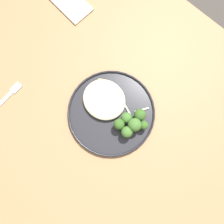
{
  "coord_description": "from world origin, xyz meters",
  "views": [
    {
      "loc": [
        -0.09,
        0.09,
        1.48
      ],
      "look_at": [
        -0.0,
        -0.0,
        0.76
      ],
      "focal_mm": 35.9,
      "sensor_mm": 36.0,
      "label": 1
    }
  ],
  "objects_px": {
    "folded_napkin": "(71,4)",
    "seared_scallop_right_edge": "(97,112)",
    "dinner_plate": "(112,113)",
    "seared_scallop_large_seared": "(116,100)",
    "seared_scallop_center_golden": "(114,95)",
    "broccoli_floret_near_rim": "(127,132)",
    "broccoli_floret_tall_stalk": "(119,124)",
    "broccoli_floret_rear_charred": "(140,115)",
    "seared_scallop_on_noodles": "(103,96)",
    "seared_scallop_tiny_bay": "(105,106)",
    "broccoli_floret_small_sprig": "(127,118)",
    "broccoli_floret_center_pile": "(135,125)",
    "broccoli_floret_front_edge": "(144,125)",
    "dinner_fork": "(2,102)",
    "seared_scallop_rear_pale": "(101,84)"
  },
  "relations": [
    {
      "from": "seared_scallop_tiny_bay",
      "to": "broccoli_floret_small_sprig",
      "type": "height_order",
      "value": "broccoli_floret_small_sprig"
    },
    {
      "from": "seared_scallop_rear_pale",
      "to": "dinner_fork",
      "type": "bearing_deg",
      "value": 52.02
    },
    {
      "from": "seared_scallop_center_golden",
      "to": "folded_napkin",
      "type": "xyz_separation_m",
      "value": [
        0.35,
        -0.15,
        -0.02
      ]
    },
    {
      "from": "dinner_plate",
      "to": "broccoli_floret_near_rim",
      "type": "distance_m",
      "value": 0.09
    },
    {
      "from": "dinner_plate",
      "to": "broccoli_floret_small_sprig",
      "type": "xyz_separation_m",
      "value": [
        -0.05,
        -0.01,
        0.03
      ]
    },
    {
      "from": "broccoli_floret_rear_charred",
      "to": "seared_scallop_on_noodles",
      "type": "bearing_deg",
      "value": 12.91
    },
    {
      "from": "seared_scallop_rear_pale",
      "to": "broccoli_floret_near_rim",
      "type": "distance_m",
      "value": 0.19
    },
    {
      "from": "seared_scallop_rear_pale",
      "to": "broccoli_floret_rear_charred",
      "type": "bearing_deg",
      "value": -179.07
    },
    {
      "from": "seared_scallop_on_noodles",
      "to": "dinner_fork",
      "type": "xyz_separation_m",
      "value": [
        0.24,
        0.24,
        -0.02
      ]
    },
    {
      "from": "dinner_plate",
      "to": "seared_scallop_large_seared",
      "type": "relative_size",
      "value": 10.92
    },
    {
      "from": "seared_scallop_tiny_bay",
      "to": "broccoli_floret_front_edge",
      "type": "bearing_deg",
      "value": -166.4
    },
    {
      "from": "dinner_plate",
      "to": "broccoli_floret_center_pile",
      "type": "distance_m",
      "value": 0.09
    },
    {
      "from": "dinner_plate",
      "to": "seared_scallop_tiny_bay",
      "type": "distance_m",
      "value": 0.03
    },
    {
      "from": "seared_scallop_large_seared",
      "to": "seared_scallop_right_edge",
      "type": "relative_size",
      "value": 0.84
    },
    {
      "from": "dinner_plate",
      "to": "broccoli_floret_rear_charred",
      "type": "height_order",
      "value": "broccoli_floret_rear_charred"
    },
    {
      "from": "broccoli_floret_tall_stalk",
      "to": "broccoli_floret_center_pile",
      "type": "relative_size",
      "value": 0.83
    },
    {
      "from": "seared_scallop_on_noodles",
      "to": "dinner_fork",
      "type": "bearing_deg",
      "value": 44.47
    },
    {
      "from": "broccoli_floret_front_edge",
      "to": "dinner_fork",
      "type": "relative_size",
      "value": 0.25
    },
    {
      "from": "dinner_plate",
      "to": "seared_scallop_center_golden",
      "type": "distance_m",
      "value": 0.06
    },
    {
      "from": "dinner_fork",
      "to": "seared_scallop_rear_pale",
      "type": "bearing_deg",
      "value": -127.98
    },
    {
      "from": "broccoli_floret_small_sprig",
      "to": "dinner_fork",
      "type": "bearing_deg",
      "value": 33.91
    },
    {
      "from": "seared_scallop_on_noodles",
      "to": "broccoli_floret_near_rim",
      "type": "distance_m",
      "value": 0.14
    },
    {
      "from": "broccoli_floret_front_edge",
      "to": "broccoli_floret_near_rim",
      "type": "bearing_deg",
      "value": 64.29
    },
    {
      "from": "broccoli_floret_center_pile",
      "to": "broccoli_floret_near_rim",
      "type": "bearing_deg",
      "value": 84.45
    },
    {
      "from": "dinner_plate",
      "to": "seared_scallop_rear_pale",
      "type": "bearing_deg",
      "value": -26.37
    },
    {
      "from": "seared_scallop_center_golden",
      "to": "seared_scallop_rear_pale",
      "type": "relative_size",
      "value": 1.13
    },
    {
      "from": "seared_scallop_rear_pale",
      "to": "broccoli_floret_front_edge",
      "type": "height_order",
      "value": "broccoli_floret_front_edge"
    },
    {
      "from": "seared_scallop_center_golden",
      "to": "broccoli_floret_near_rim",
      "type": "bearing_deg",
      "value": 149.69
    },
    {
      "from": "broccoli_floret_rear_charred",
      "to": "broccoli_floret_near_rim",
      "type": "bearing_deg",
      "value": 94.01
    },
    {
      "from": "dinner_plate",
      "to": "broccoli_floret_center_pile",
      "type": "xyz_separation_m",
      "value": [
        -0.08,
        -0.01,
        0.04
      ]
    },
    {
      "from": "dinner_plate",
      "to": "broccoli_floret_tall_stalk",
      "type": "distance_m",
      "value": 0.06
    },
    {
      "from": "broccoli_floret_near_rim",
      "to": "broccoli_floret_center_pile",
      "type": "height_order",
      "value": "broccoli_floret_center_pile"
    },
    {
      "from": "seared_scallop_rear_pale",
      "to": "broccoli_floret_near_rim",
      "type": "relative_size",
      "value": 0.57
    },
    {
      "from": "broccoli_floret_center_pile",
      "to": "seared_scallop_tiny_bay",
      "type": "bearing_deg",
      "value": 6.39
    },
    {
      "from": "seared_scallop_on_noodles",
      "to": "broccoli_floret_center_pile",
      "type": "xyz_separation_m",
      "value": [
        -0.14,
        0.01,
        0.03
      ]
    },
    {
      "from": "folded_napkin",
      "to": "seared_scallop_right_edge",
      "type": "bearing_deg",
      "value": 145.98
    },
    {
      "from": "seared_scallop_rear_pale",
      "to": "broccoli_floret_center_pile",
      "type": "height_order",
      "value": "broccoli_floret_center_pile"
    },
    {
      "from": "seared_scallop_tiny_bay",
      "to": "seared_scallop_on_noodles",
      "type": "distance_m",
      "value": 0.03
    },
    {
      "from": "seared_scallop_center_golden",
      "to": "broccoli_floret_center_pile",
      "type": "bearing_deg",
      "value": 163.59
    },
    {
      "from": "broccoli_floret_front_edge",
      "to": "broccoli_floret_center_pile",
      "type": "distance_m",
      "value": 0.03
    },
    {
      "from": "seared_scallop_right_edge",
      "to": "broccoli_floret_front_edge",
      "type": "bearing_deg",
      "value": -155.38
    },
    {
      "from": "broccoli_floret_tall_stalk",
      "to": "folded_napkin",
      "type": "bearing_deg",
      "value": -27.0
    },
    {
      "from": "dinner_plate",
      "to": "seared_scallop_center_golden",
      "type": "relative_size",
      "value": 8.27
    },
    {
      "from": "broccoli_floret_rear_charred",
      "to": "broccoli_floret_small_sprig",
      "type": "distance_m",
      "value": 0.04
    },
    {
      "from": "seared_scallop_tiny_bay",
      "to": "folded_napkin",
      "type": "relative_size",
      "value": 0.22
    },
    {
      "from": "broccoli_floret_center_pile",
      "to": "folded_napkin",
      "type": "height_order",
      "value": "broccoli_floret_center_pile"
    },
    {
      "from": "seared_scallop_tiny_bay",
      "to": "seared_scallop_on_noodles",
      "type": "relative_size",
      "value": 0.93
    },
    {
      "from": "dinner_plate",
      "to": "broccoli_floret_front_edge",
      "type": "bearing_deg",
      "value": -162.59
    },
    {
      "from": "broccoli_floret_small_sprig",
      "to": "broccoli_floret_front_edge",
      "type": "distance_m",
      "value": 0.06
    },
    {
      "from": "seared_scallop_right_edge",
      "to": "broccoli_floret_small_sprig",
      "type": "xyz_separation_m",
      "value": [
        -0.09,
        -0.05,
        0.02
      ]
    }
  ]
}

